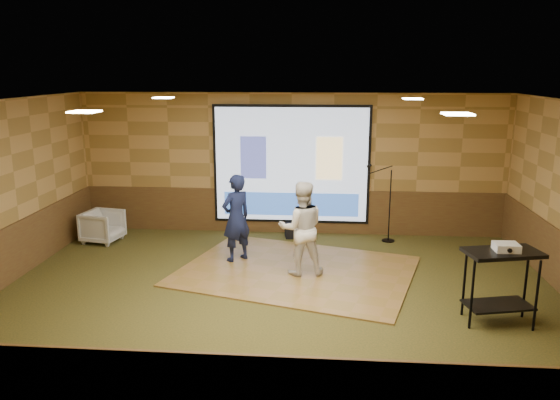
# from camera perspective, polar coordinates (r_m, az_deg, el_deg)

# --- Properties ---
(ground) EXTENTS (9.00, 9.00, 0.00)m
(ground) POSITION_cam_1_polar(r_m,az_deg,el_deg) (8.67, -0.29, -10.06)
(ground) COLOR #2D3216
(ground) RESTS_ON ground
(room_shell) EXTENTS (9.04, 7.04, 3.02)m
(room_shell) POSITION_cam_1_polar(r_m,az_deg,el_deg) (8.07, -0.30, 3.71)
(room_shell) COLOR tan
(room_shell) RESTS_ON ground
(wainscot_back) EXTENTS (9.00, 0.04, 0.95)m
(wainscot_back) POSITION_cam_1_polar(r_m,az_deg,el_deg) (11.80, 1.16, -1.17)
(wainscot_back) COLOR #55301C
(wainscot_back) RESTS_ON ground
(wainscot_left) EXTENTS (0.04, 7.00, 0.95)m
(wainscot_left) POSITION_cam_1_polar(r_m,az_deg,el_deg) (9.92, -27.18, -5.60)
(wainscot_left) COLOR #55301C
(wainscot_left) RESTS_ON ground
(projector_screen) EXTENTS (3.32, 0.06, 2.52)m
(projector_screen) POSITION_cam_1_polar(r_m,az_deg,el_deg) (11.55, 1.17, 3.58)
(projector_screen) COLOR black
(projector_screen) RESTS_ON room_shell
(downlight_nw) EXTENTS (0.32, 0.32, 0.02)m
(downlight_nw) POSITION_cam_1_polar(r_m,az_deg,el_deg) (10.15, -12.08, 10.41)
(downlight_nw) COLOR #FFEDBF
(downlight_nw) RESTS_ON room_shell
(downlight_ne) EXTENTS (0.32, 0.32, 0.02)m
(downlight_ne) POSITION_cam_1_polar(r_m,az_deg,el_deg) (9.85, 13.71, 10.24)
(downlight_ne) COLOR #FFEDBF
(downlight_ne) RESTS_ON room_shell
(downlight_sw) EXTENTS (0.32, 0.32, 0.02)m
(downlight_sw) POSITION_cam_1_polar(r_m,az_deg,el_deg) (7.05, -19.75, 8.68)
(downlight_sw) COLOR #FFEDBF
(downlight_sw) RESTS_ON room_shell
(downlight_se) EXTENTS (0.32, 0.32, 0.02)m
(downlight_se) POSITION_cam_1_polar(r_m,az_deg,el_deg) (6.61, 18.07, 8.54)
(downlight_se) COLOR #FFEDBF
(downlight_se) RESTS_ON room_shell
(dance_floor) EXTENTS (4.59, 3.96, 0.03)m
(dance_floor) POSITION_cam_1_polar(r_m,az_deg,el_deg) (9.68, 1.71, -7.40)
(dance_floor) COLOR olive
(dance_floor) RESTS_ON ground
(player_left) EXTENTS (0.69, 0.68, 1.61)m
(player_left) POSITION_cam_1_polar(r_m,az_deg,el_deg) (9.95, -4.60, -1.87)
(player_left) COLOR #141B40
(player_left) RESTS_ON dance_floor
(player_right) EXTENTS (0.88, 0.74, 1.62)m
(player_right) POSITION_cam_1_polar(r_m,az_deg,el_deg) (9.27, 2.26, -2.97)
(player_right) COLOR silver
(player_right) RESTS_ON dance_floor
(av_table) EXTENTS (1.01, 0.53, 1.06)m
(av_table) POSITION_cam_1_polar(r_m,az_deg,el_deg) (8.15, 22.11, -6.93)
(av_table) COLOR black
(av_table) RESTS_ON ground
(projector) EXTENTS (0.33, 0.28, 0.11)m
(projector) POSITION_cam_1_polar(r_m,az_deg,el_deg) (8.05, 22.57, -4.57)
(projector) COLOR white
(projector) RESTS_ON av_table
(mic_stand) EXTENTS (0.63, 0.26, 1.61)m
(mic_stand) POSITION_cam_1_polar(r_m,az_deg,el_deg) (11.41, 11.06, -1.85)
(mic_stand) COLOR black
(mic_stand) RESTS_ON ground
(banquet_chair) EXTENTS (0.83, 0.82, 0.65)m
(banquet_chair) POSITION_cam_1_polar(r_m,az_deg,el_deg) (11.78, -18.03, -2.64)
(banquet_chair) COLOR gray
(banquet_chair) RESTS_ON ground
(duffel_bag) EXTENTS (0.51, 0.39, 0.29)m
(duffel_bag) POSITION_cam_1_polar(r_m,az_deg,el_deg) (11.56, 1.72, -3.19)
(duffel_bag) COLOR black
(duffel_bag) RESTS_ON ground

